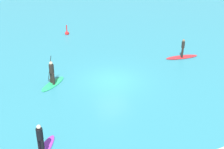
# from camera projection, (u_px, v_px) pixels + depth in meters

# --- Properties ---
(ground_plane) EXTENTS (120.00, 120.00, 0.00)m
(ground_plane) POSITION_uv_depth(u_px,v_px,m) (112.00, 80.00, 23.68)
(ground_plane) COLOR teal
(ground_plane) RESTS_ON ground
(surfer_on_green_board) EXTENTS (2.54, 2.27, 2.28)m
(surfer_on_green_board) POSITION_uv_depth(u_px,v_px,m) (52.00, 78.00, 22.86)
(surfer_on_green_board) COLOR #23B266
(surfer_on_green_board) RESTS_ON ground_plane
(surfer_on_red_board) EXTENTS (3.15, 1.32, 1.73)m
(surfer_on_red_board) POSITION_uv_depth(u_px,v_px,m) (182.00, 54.00, 27.57)
(surfer_on_red_board) COLOR red
(surfer_on_red_board) RESTS_ON ground_plane
(surfer_on_purple_board) EXTENTS (2.41, 2.83, 1.83)m
(surfer_on_purple_board) POSITION_uv_depth(u_px,v_px,m) (41.00, 146.00, 15.89)
(surfer_on_purple_board) COLOR purple
(surfer_on_purple_board) RESTS_ON ground_plane
(marker_buoy) EXTENTS (0.45, 0.45, 1.15)m
(marker_buoy) POSITION_uv_depth(u_px,v_px,m) (67.00, 33.00, 33.46)
(marker_buoy) COLOR red
(marker_buoy) RESTS_ON ground_plane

